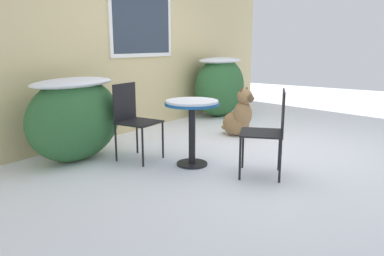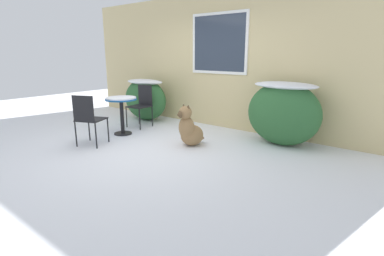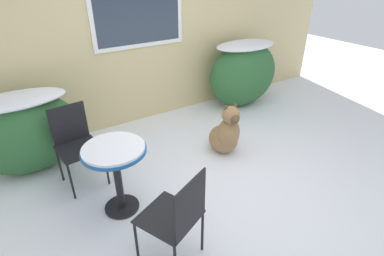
{
  "view_description": "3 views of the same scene",
  "coord_description": "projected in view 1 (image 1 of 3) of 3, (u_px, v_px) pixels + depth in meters",
  "views": [
    {
      "loc": [
        -4.46,
        -2.07,
        1.39
      ],
      "look_at": [
        -1.04,
        0.37,
        0.44
      ],
      "focal_mm": 35.0,
      "sensor_mm": 36.0,
      "label": 1
    },
    {
      "loc": [
        3.82,
        -3.39,
        1.64
      ],
      "look_at": [
        0.55,
        0.66,
        0.32
      ],
      "focal_mm": 28.0,
      "sensor_mm": 36.0,
      "label": 2
    },
    {
      "loc": [
        -1.71,
        -2.04,
        2.29
      ],
      "look_at": [
        0.0,
        0.6,
        0.55
      ],
      "focal_mm": 28.0,
      "sensor_mm": 36.0,
      "label": 3
    }
  ],
  "objects": [
    {
      "name": "patio_chair_far_side",
      "position": [
        269.0,
        128.0,
        3.94
      ],
      "size": [
        0.58,
        0.58,
        0.93
      ],
      "rotation": [
        0.0,
        0.0,
        3.56
      ],
      "color": "black",
      "rests_on": "ground_plane"
    },
    {
      "name": "house_wall",
      "position": [
        137.0,
        39.0,
        5.95
      ],
      "size": [
        8.0,
        0.1,
        2.89
      ],
      "color": "#D1BC84",
      "rests_on": "ground_plane"
    },
    {
      "name": "ground_plane",
      "position": [
        259.0,
        150.0,
        5.02
      ],
      "size": [
        16.0,
        16.0,
        0.0
      ],
      "primitive_type": "plane",
      "color": "white"
    },
    {
      "name": "shrub_left",
      "position": [
        75.0,
        117.0,
        4.47
      ],
      "size": [
        1.27,
        0.67,
        1.0
      ],
      "color": "#2D6033",
      "rests_on": "ground_plane"
    },
    {
      "name": "shrub_middle",
      "position": [
        220.0,
        85.0,
        7.29
      ],
      "size": [
        1.34,
        0.76,
        1.14
      ],
      "color": "#2D6033",
      "rests_on": "ground_plane"
    },
    {
      "name": "dog",
      "position": [
        239.0,
        117.0,
        5.73
      ],
      "size": [
        0.46,
        0.64,
        0.76
      ],
      "rotation": [
        0.0,
        0.0,
        -0.18
      ],
      "color": "#937047",
      "rests_on": "ground_plane"
    },
    {
      "name": "patio_table",
      "position": [
        192.0,
        115.0,
        4.27
      ],
      "size": [
        0.62,
        0.62,
        0.77
      ],
      "color": "black",
      "rests_on": "ground_plane"
    },
    {
      "name": "patio_chair_near_table",
      "position": [
        134.0,
        117.0,
        4.53
      ],
      "size": [
        0.48,
        0.48,
        0.93
      ],
      "rotation": [
        0.0,
        0.0,
        0.09
      ],
      "color": "black",
      "rests_on": "ground_plane"
    }
  ]
}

